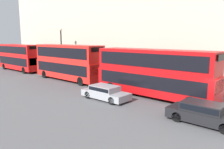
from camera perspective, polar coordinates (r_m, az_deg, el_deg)
The scene contains 8 objects.
ground_plane at distance 16.57m, azimuth 26.38°, elevation -10.07°, with size 200.00×200.00×0.00m, color #515154.
bus_leading at distance 19.76m, azimuth 10.70°, elevation 0.87°, with size 2.59×11.16×4.29m.
bus_second_in_queue at distance 27.90m, azimuth -11.39°, elevation 3.48°, with size 2.59×10.53×4.45m.
bus_third_in_queue at distance 38.74m, azimuth -22.96°, elevation 4.40°, with size 2.59×10.09×4.26m.
car_dark_sedan at distance 14.83m, azimuth 22.81°, elevation -9.15°, with size 1.78×4.40×1.35m.
car_hatchback at distance 18.98m, azimuth -1.77°, elevation -4.60°, with size 1.78×4.39×1.22m.
street_lamp at distance 32.53m, azimuth -13.11°, elevation 7.26°, with size 0.44×0.44×6.76m.
pedestrian at distance 39.53m, azimuth -18.74°, elevation 2.37°, with size 0.36×0.36×1.59m.
Camera 1 is at (-15.27, -3.72, 5.26)m, focal length 35.00 mm.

